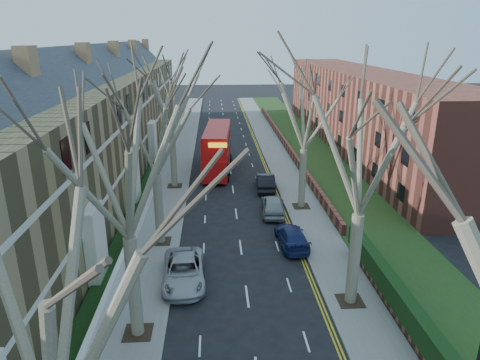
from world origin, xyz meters
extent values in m
cube|color=slate|center=(-6.00, 39.00, 0.06)|extent=(3.00, 102.00, 0.12)
cube|color=slate|center=(6.00, 39.00, 0.06)|extent=(3.00, 102.00, 0.12)
cube|color=olive|center=(-13.80, 31.00, 5.00)|extent=(9.00, 78.00, 10.00)
cube|color=#292C32|center=(-13.80, 31.00, 11.00)|extent=(4.67, 78.00, 4.67)
cube|color=silver|center=(-9.35, 31.00, 3.50)|extent=(0.12, 78.00, 0.35)
cube|color=silver|center=(-9.35, 31.00, 7.00)|extent=(0.12, 78.00, 0.35)
cube|color=brown|center=(17.50, 43.00, 5.00)|extent=(8.00, 54.00, 10.00)
cube|color=brown|center=(7.70, 43.00, 0.57)|extent=(0.35, 54.00, 0.90)
cube|color=black|center=(7.70, 2.00, 1.32)|extent=(0.70, 24.00, 1.20)
cube|color=white|center=(-7.65, 31.00, 0.62)|extent=(0.30, 78.00, 1.00)
cube|color=#1E3D16|center=(10.50, 39.00, 0.15)|extent=(6.00, 102.00, 0.06)
cylinder|color=brown|center=(-5.70, 6.00, 2.75)|extent=(0.64, 0.64, 5.25)
cube|color=#2D2116|center=(-5.70, 6.00, 0.14)|extent=(1.40, 1.40, 0.05)
cylinder|color=brown|center=(-5.70, 16.00, 2.66)|extent=(0.64, 0.64, 5.07)
cube|color=#2D2116|center=(-5.70, 16.00, 0.14)|extent=(1.40, 1.40, 0.05)
cylinder|color=brown|center=(-5.70, 28.00, 2.75)|extent=(0.60, 0.60, 5.25)
cube|color=#2D2116|center=(-5.70, 28.00, 0.14)|extent=(1.40, 1.40, 0.05)
cylinder|color=brown|center=(5.70, 8.00, 2.75)|extent=(0.64, 0.64, 5.25)
cube|color=#2D2116|center=(5.70, 8.00, 0.14)|extent=(1.40, 1.40, 0.05)
cylinder|color=brown|center=(5.70, 22.00, 2.66)|extent=(0.60, 0.60, 5.07)
cube|color=#2D2116|center=(5.70, 22.00, 0.14)|extent=(1.40, 1.40, 0.05)
cube|color=#BC0E0D|center=(-1.41, 33.23, 1.47)|extent=(3.36, 11.39, 2.25)
cube|color=#BC0E0D|center=(-1.41, 33.23, 3.62)|extent=(3.32, 10.83, 2.04)
cube|color=black|center=(-1.41, 33.23, 1.93)|extent=(3.31, 10.50, 0.92)
cube|color=black|center=(-1.41, 33.23, 3.72)|extent=(3.29, 10.27, 0.92)
imported|color=#ABACB1|center=(-3.70, 10.73, 0.75)|extent=(2.75, 5.51, 1.50)
imported|color=navy|center=(3.64, 15.07, 0.68)|extent=(2.08, 4.75, 1.36)
imported|color=gray|center=(3.08, 20.81, 0.78)|extent=(2.24, 4.74, 1.57)
imported|color=black|center=(3.15, 26.83, 0.78)|extent=(1.91, 4.84, 1.57)
camera|label=1|loc=(-1.70, -12.03, 14.21)|focal=32.00mm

